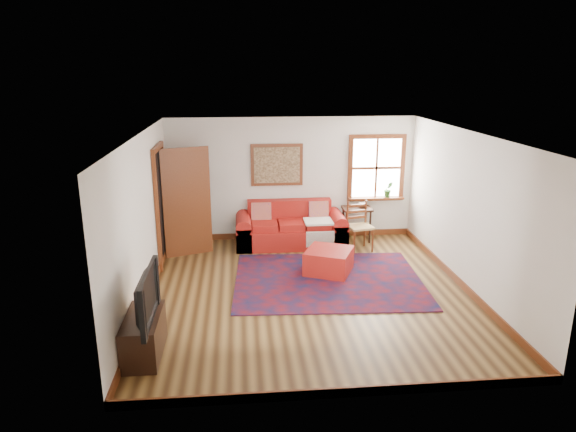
{
  "coord_description": "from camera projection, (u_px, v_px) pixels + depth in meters",
  "views": [
    {
      "loc": [
        -1.04,
        -7.44,
        3.43
      ],
      "look_at": [
        -0.28,
        0.6,
        1.09
      ],
      "focal_mm": 32.0,
      "sensor_mm": 36.0,
      "label": 1
    }
  ],
  "objects": [
    {
      "name": "ladder_back_chair",
      "position": [
        359.0,
        224.0,
        9.94
      ],
      "size": [
        0.52,
        0.5,
        0.95
      ],
      "color": "tan",
      "rests_on": "ground"
    },
    {
      "name": "side_table",
      "position": [
        357.0,
        214.0,
        10.43
      ],
      "size": [
        0.58,
        0.44,
        0.7
      ],
      "color": "black",
      "rests_on": "ground"
    },
    {
      "name": "doorway",
      "position": [
        177.0,
        202.0,
        9.37
      ],
      "size": [
        0.89,
        1.08,
        2.14
      ],
      "color": "black",
      "rests_on": "ground"
    },
    {
      "name": "persian_rug",
      "position": [
        328.0,
        280.0,
        8.59
      ],
      "size": [
        3.22,
        2.64,
        0.02
      ],
      "primitive_type": "cube",
      "rotation": [
        0.0,
        0.0,
        -0.05
      ],
      "color": "#590C13",
      "rests_on": "ground"
    },
    {
      "name": "window",
      "position": [
        378.0,
        175.0,
        10.55
      ],
      "size": [
        1.18,
        0.2,
        1.38
      ],
      "color": "white",
      "rests_on": "ground"
    },
    {
      "name": "ground",
      "position": [
        309.0,
        292.0,
        8.16
      ],
      "size": [
        5.5,
        5.5,
        0.0
      ],
      "primitive_type": "plane",
      "color": "#3D2610",
      "rests_on": "ground"
    },
    {
      "name": "red_ottoman",
      "position": [
        329.0,
        261.0,
        8.87
      ],
      "size": [
        0.97,
        0.97,
        0.42
      ],
      "primitive_type": "cube",
      "rotation": [
        0.0,
        0.0,
        -0.42
      ],
      "color": "#AA1B16",
      "rests_on": "ground"
    },
    {
      "name": "candle_hurricane",
      "position": [
        151.0,
        296.0,
        6.6
      ],
      "size": [
        0.12,
        0.12,
        0.18
      ],
      "color": "silver",
      "rests_on": "media_cabinet"
    },
    {
      "name": "media_cabinet",
      "position": [
        144.0,
        336.0,
        6.3
      ],
      "size": [
        0.42,
        0.94,
        0.52
      ],
      "primitive_type": "cube",
      "color": "black",
      "rests_on": "ground"
    },
    {
      "name": "television",
      "position": [
        140.0,
        297.0,
        6.03
      ],
      "size": [
        0.14,
        1.1,
        0.63
      ],
      "primitive_type": "imported",
      "rotation": [
        0.0,
        0.0,
        1.57
      ],
      "color": "black",
      "rests_on": "media_cabinet"
    },
    {
      "name": "red_leather_sofa",
      "position": [
        291.0,
        230.0,
        10.3
      ],
      "size": [
        2.18,
        0.9,
        0.85
      ],
      "color": "#AA1B16",
      "rests_on": "ground"
    },
    {
      "name": "room_envelope",
      "position": [
        310.0,
        190.0,
        7.72
      ],
      "size": [
        5.04,
        5.54,
        2.52
      ],
      "color": "silver",
      "rests_on": "ground"
    },
    {
      "name": "framed_artwork",
      "position": [
        277.0,
        165.0,
        10.3
      ],
      "size": [
        1.05,
        0.07,
        0.85
      ],
      "color": "#662F16",
      "rests_on": "ground"
    }
  ]
}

